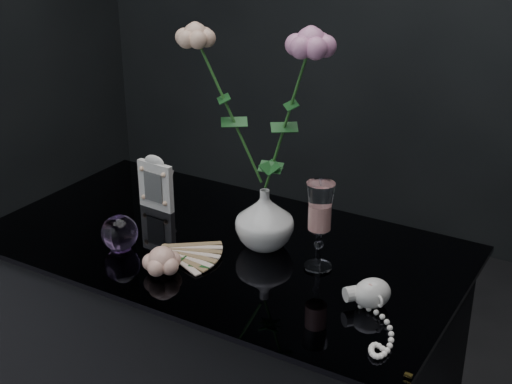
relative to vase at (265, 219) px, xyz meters
The scene contains 9 objects.
table 0.46m from the vase, 158.55° to the right, with size 1.05×0.58×0.76m.
vase is the anchor object (origin of this frame).
wine_glass 0.15m from the vase, 10.54° to the right, with size 0.06×0.06×0.19m, color white, non-canonical shape.
picture_frame 0.33m from the vase, behind, with size 0.10×0.08×0.14m, color white, non-canonical shape.
paperweight 0.31m from the vase, 146.53° to the right, with size 0.08×0.08×0.08m, color #AC7CC9, non-canonical shape.
paper_fan 0.22m from the vase, 139.50° to the right, with size 0.25×0.19×0.03m, color beige, non-canonical shape.
loose_rose 0.24m from the vase, 119.64° to the right, with size 0.13×0.17×0.06m, color #E8AB96, non-canonical shape.
pearl_jar 0.32m from the vase, 19.88° to the right, with size 0.20×0.21×0.06m, color silver, non-canonical shape.
roses 0.26m from the vase, behind, with size 0.32×0.12×0.40m.
Camera 1 is at (0.78, -1.12, 1.49)m, focal length 50.00 mm.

